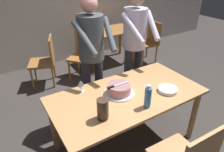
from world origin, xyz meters
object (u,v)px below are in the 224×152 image
at_px(water_bottle, 148,97).
at_px(person_cutting_cake, 92,50).
at_px(background_table, 111,37).
at_px(wine_glass_near, 81,84).
at_px(background_chair_1, 83,53).
at_px(plate_stack, 168,90).
at_px(background_chair_3, 46,59).
at_px(cake_on_platter, 119,89).
at_px(background_chair_0, 149,40).
at_px(cake_knife, 114,86).
at_px(hurricane_lamp, 103,109).
at_px(main_dining_table, 127,102).
at_px(person_standing_beside, 135,39).

relative_size(water_bottle, person_cutting_cake, 0.15).
height_order(water_bottle, background_table, water_bottle).
height_order(wine_glass_near, background_chair_1, background_chair_1).
bearing_deg(background_table, person_cutting_cake, -128.77).
xyz_separation_m(plate_stack, background_chair_3, (-0.80, 2.18, -0.28)).
height_order(water_bottle, background_chair_3, water_bottle).
height_order(cake_on_platter, background_chair_0, background_chair_0).
height_order(plate_stack, background_chair_0, background_chair_0).
distance_m(water_bottle, background_chair_1, 2.23).
xyz_separation_m(cake_knife, plate_stack, (0.56, -0.25, -0.10)).
bearing_deg(background_chair_1, person_cutting_cake, -108.49).
bearing_deg(cake_on_platter, hurricane_lamp, -143.38).
distance_m(cake_knife, plate_stack, 0.62).
bearing_deg(hurricane_lamp, background_table, 56.72).
distance_m(person_cutting_cake, background_table, 2.06).
bearing_deg(plate_stack, cake_knife, 155.79).
relative_size(person_cutting_cake, background_chair_0, 1.91).
bearing_deg(hurricane_lamp, wine_glass_near, 88.07).
bearing_deg(water_bottle, background_table, 65.83).
distance_m(cake_on_platter, plate_stack, 0.55).
relative_size(main_dining_table, background_chair_3, 1.89).
distance_m(person_standing_beside, background_table, 1.70).
bearing_deg(person_standing_beside, person_cutting_cake, -177.53).
height_order(wine_glass_near, person_standing_beside, person_standing_beside).
bearing_deg(background_table, background_chair_0, -30.01).
relative_size(plate_stack, background_table, 0.22).
xyz_separation_m(background_table, background_chair_0, (0.73, -0.42, -0.09)).
xyz_separation_m(wine_glass_near, background_chair_3, (0.03, 1.67, -0.36)).
height_order(plate_stack, wine_glass_near, wine_glass_near).
height_order(plate_stack, background_chair_3, background_chair_3).
relative_size(person_cutting_cake, background_chair_1, 1.91).
distance_m(main_dining_table, water_bottle, 0.36).
distance_m(main_dining_table, wine_glass_near, 0.56).
xyz_separation_m(wine_glass_near, background_table, (1.57, 1.89, -0.28)).
relative_size(wine_glass_near, background_chair_3, 0.16).
bearing_deg(wine_glass_near, main_dining_table, -37.46).
relative_size(water_bottle, hurricane_lamp, 1.19).
xyz_separation_m(main_dining_table, background_table, (1.16, 2.21, -0.07)).
bearing_deg(person_standing_beside, background_chair_0, 40.82).
bearing_deg(background_chair_3, plate_stack, -69.95).
distance_m(cake_knife, water_bottle, 0.39).
relative_size(cake_knife, background_chair_1, 0.30).
height_order(main_dining_table, cake_knife, cake_knife).
height_order(water_bottle, person_cutting_cake, person_cutting_cake).
bearing_deg(background_chair_3, main_dining_table, -79.23).
bearing_deg(main_dining_table, hurricane_lamp, -154.09).
bearing_deg(background_chair_0, cake_knife, -139.53).
xyz_separation_m(cake_on_platter, person_cutting_cake, (-0.03, 0.59, 0.27)).
bearing_deg(background_chair_0, plate_stack, -126.47).
xyz_separation_m(cake_on_platter, plate_stack, (0.49, -0.25, -0.03)).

